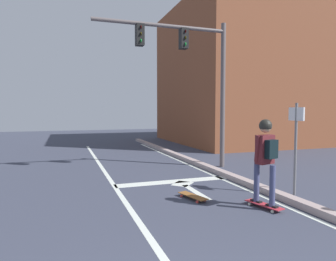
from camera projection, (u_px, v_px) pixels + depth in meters
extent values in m
cube|color=silver|center=(120.00, 195.00, 6.89)|extent=(0.12, 20.00, 0.01)
cube|color=silver|center=(235.00, 184.00, 7.87)|extent=(0.12, 20.00, 0.01)
cube|color=silver|center=(173.00, 182.00, 8.19)|extent=(3.16, 0.40, 0.01)
cube|color=silver|center=(196.00, 192.00, 7.14)|extent=(0.16, 1.40, 0.01)
cube|color=silver|center=(182.00, 184.00, 7.95)|extent=(0.71, 0.71, 0.01)
cube|color=#A79491|center=(243.00, 181.00, 7.95)|extent=(0.24, 24.00, 0.14)
cube|color=#B72D3A|center=(264.00, 204.00, 5.96)|extent=(0.41, 0.84, 0.02)
cube|color=#B2B2B7|center=(253.00, 202.00, 6.19)|extent=(0.18, 0.09, 0.01)
cylinder|color=silver|center=(249.00, 204.00, 6.13)|extent=(0.04, 0.06, 0.05)
cylinder|color=silver|center=(256.00, 202.00, 6.25)|extent=(0.04, 0.06, 0.05)
cube|color=#B2B2B7|center=(276.00, 209.00, 5.73)|extent=(0.18, 0.09, 0.01)
cylinder|color=silver|center=(272.00, 212.00, 5.68)|extent=(0.04, 0.06, 0.05)
cylinder|color=silver|center=(279.00, 210.00, 5.79)|extent=(0.04, 0.06, 0.05)
cylinder|color=#40466F|center=(257.00, 182.00, 6.09)|extent=(0.11, 0.11, 0.81)
cube|color=black|center=(256.00, 201.00, 6.11)|extent=(0.15, 0.25, 0.03)
cylinder|color=#40466F|center=(272.00, 186.00, 5.77)|extent=(0.11, 0.11, 0.81)
cube|color=black|center=(272.00, 206.00, 5.80)|extent=(0.15, 0.25, 0.03)
cube|color=maroon|center=(265.00, 149.00, 5.89)|extent=(0.41, 0.27, 0.57)
cylinder|color=maroon|center=(257.00, 149.00, 5.80)|extent=(0.07, 0.12, 0.52)
cylinder|color=maroon|center=(270.00, 147.00, 6.02)|extent=(0.07, 0.13, 0.52)
sphere|color=tan|center=(265.00, 127.00, 5.86)|extent=(0.22, 0.22, 0.22)
sphere|color=#262520|center=(265.00, 126.00, 5.86)|extent=(0.25, 0.25, 0.25)
cube|color=black|center=(271.00, 149.00, 5.77)|extent=(0.29, 0.20, 0.36)
cube|color=#925B2B|center=(193.00, 196.00, 6.55)|extent=(0.42, 0.82, 0.02)
cube|color=#B2B2B7|center=(185.00, 194.00, 6.78)|extent=(0.18, 0.10, 0.01)
cylinder|color=#D33E38|center=(181.00, 196.00, 6.72)|extent=(0.04, 0.06, 0.06)
cylinder|color=#D33E38|center=(189.00, 194.00, 6.84)|extent=(0.04, 0.06, 0.06)
cube|color=#B2B2B7|center=(201.00, 199.00, 6.34)|extent=(0.18, 0.10, 0.01)
cylinder|color=#D33E38|center=(197.00, 202.00, 6.28)|extent=(0.04, 0.06, 0.06)
cylinder|color=#D33E38|center=(205.00, 200.00, 6.40)|extent=(0.04, 0.06, 0.06)
cylinder|color=#5E5555|center=(223.00, 96.00, 10.22)|extent=(0.16, 0.16, 4.84)
cylinder|color=#5E5555|center=(162.00, 26.00, 9.37)|extent=(4.32, 0.12, 0.12)
cube|color=black|center=(184.00, 39.00, 9.63)|extent=(0.24, 0.28, 0.64)
cylinder|color=#3A0605|center=(185.00, 31.00, 9.47)|extent=(0.02, 0.10, 0.10)
cylinder|color=#3C3106|center=(185.00, 38.00, 9.48)|extent=(0.02, 0.10, 0.10)
cylinder|color=green|center=(185.00, 44.00, 9.50)|extent=(0.02, 0.10, 0.10)
cube|color=black|center=(140.00, 35.00, 9.15)|extent=(0.24, 0.28, 0.64)
cylinder|color=#3A0605|center=(141.00, 27.00, 9.00)|extent=(0.02, 0.10, 0.10)
cylinder|color=#3C3106|center=(141.00, 34.00, 9.01)|extent=(0.02, 0.10, 0.10)
cylinder|color=green|center=(141.00, 41.00, 9.03)|extent=(0.02, 0.10, 0.10)
cylinder|color=slate|center=(295.00, 149.00, 6.82)|extent=(0.06, 0.06, 2.10)
cube|color=white|center=(296.00, 114.00, 6.77)|extent=(0.06, 0.44, 0.30)
cube|color=brown|center=(273.00, 78.00, 19.41)|extent=(12.93, 8.77, 8.09)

